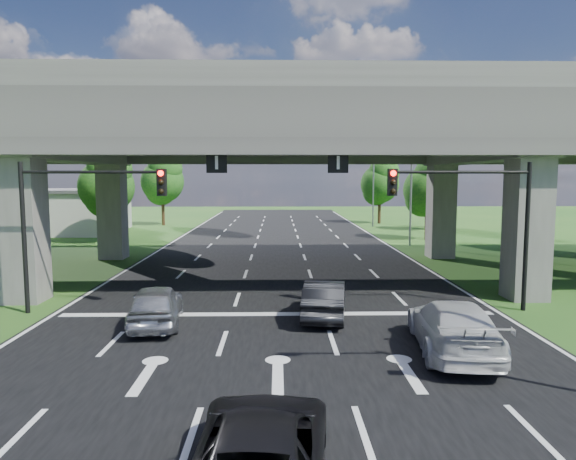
{
  "coord_description": "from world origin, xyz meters",
  "views": [
    {
      "loc": [
        0.01,
        -16.26,
        5.38
      ],
      "look_at": [
        0.49,
        7.77,
        2.93
      ],
      "focal_mm": 32.0,
      "sensor_mm": 36.0,
      "label": 1
    }
  ],
  "objects_px": {
    "streetlight_beyond": "(370,174)",
    "car_trailing": "(261,452)",
    "signal_right": "(474,208)",
    "signal_left": "(78,208)",
    "streetlight_far": "(406,172)",
    "car_silver": "(156,305)",
    "car_dark": "(325,299)",
    "car_white": "(453,326)"
  },
  "relations": [
    {
      "from": "streetlight_beyond",
      "to": "car_trailing",
      "type": "xyz_separation_m",
      "value": [
        -10.39,
        -47.94,
        -5.12
      ]
    },
    {
      "from": "signal_right",
      "to": "signal_left",
      "type": "xyz_separation_m",
      "value": [
        -15.65,
        0.0,
        0.0
      ]
    },
    {
      "from": "streetlight_beyond",
      "to": "signal_right",
      "type": "bearing_deg",
      "value": -93.61
    },
    {
      "from": "streetlight_far",
      "to": "car_silver",
      "type": "relative_size",
      "value": 2.28
    },
    {
      "from": "signal_right",
      "to": "car_dark",
      "type": "distance_m",
      "value": 7.0
    },
    {
      "from": "streetlight_beyond",
      "to": "car_silver",
      "type": "height_order",
      "value": "streetlight_beyond"
    },
    {
      "from": "streetlight_beyond",
      "to": "car_white",
      "type": "bearing_deg",
      "value": -96.54
    },
    {
      "from": "signal_right",
      "to": "car_silver",
      "type": "relative_size",
      "value": 1.37
    },
    {
      "from": "streetlight_far",
      "to": "car_silver",
      "type": "height_order",
      "value": "streetlight_far"
    },
    {
      "from": "car_trailing",
      "to": "car_dark",
      "type": "bearing_deg",
      "value": -97.49
    },
    {
      "from": "signal_left",
      "to": "car_dark",
      "type": "xyz_separation_m",
      "value": [
        9.62,
        -0.94,
        -3.44
      ]
    },
    {
      "from": "signal_left",
      "to": "car_dark",
      "type": "bearing_deg",
      "value": -5.59
    },
    {
      "from": "car_silver",
      "to": "streetlight_beyond",
      "type": "bearing_deg",
      "value": -117.97
    },
    {
      "from": "streetlight_far",
      "to": "car_dark",
      "type": "distance_m",
      "value": 23.15
    },
    {
      "from": "signal_left",
      "to": "car_dark",
      "type": "relative_size",
      "value": 1.38
    },
    {
      "from": "signal_left",
      "to": "streetlight_beyond",
      "type": "bearing_deg",
      "value": 63.57
    },
    {
      "from": "signal_right",
      "to": "car_silver",
      "type": "distance_m",
      "value": 12.85
    },
    {
      "from": "streetlight_beyond",
      "to": "car_trailing",
      "type": "distance_m",
      "value": 49.32
    },
    {
      "from": "signal_right",
      "to": "streetlight_beyond",
      "type": "relative_size",
      "value": 0.6
    },
    {
      "from": "signal_left",
      "to": "car_silver",
      "type": "xyz_separation_m",
      "value": [
        3.41,
        -1.86,
        -3.41
      ]
    },
    {
      "from": "signal_right",
      "to": "car_white",
      "type": "xyz_separation_m",
      "value": [
        -2.42,
        -4.93,
        -3.36
      ]
    },
    {
      "from": "signal_right",
      "to": "car_white",
      "type": "bearing_deg",
      "value": -116.18
    },
    {
      "from": "signal_right",
      "to": "car_dark",
      "type": "xyz_separation_m",
      "value": [
        -6.02,
        -0.94,
        -3.44
      ]
    },
    {
      "from": "streetlight_far",
      "to": "car_trailing",
      "type": "height_order",
      "value": "streetlight_far"
    },
    {
      "from": "signal_left",
      "to": "car_white",
      "type": "xyz_separation_m",
      "value": [
        13.22,
        -4.93,
        -3.36
      ]
    },
    {
      "from": "car_white",
      "to": "car_trailing",
      "type": "bearing_deg",
      "value": 57.59
    },
    {
      "from": "car_silver",
      "to": "car_white",
      "type": "xyz_separation_m",
      "value": [
        9.82,
        -3.07,
        0.05
      ]
    },
    {
      "from": "streetlight_far",
      "to": "signal_right",
      "type": "bearing_deg",
      "value": -96.47
    },
    {
      "from": "car_trailing",
      "to": "car_silver",
      "type": "bearing_deg",
      "value": -64.28
    },
    {
      "from": "streetlight_beyond",
      "to": "car_dark",
      "type": "bearing_deg",
      "value": -102.64
    },
    {
      "from": "car_silver",
      "to": "car_dark",
      "type": "relative_size",
      "value": 1.01
    },
    {
      "from": "signal_left",
      "to": "car_silver",
      "type": "distance_m",
      "value": 5.17
    },
    {
      "from": "streetlight_far",
      "to": "car_dark",
      "type": "height_order",
      "value": "streetlight_far"
    },
    {
      "from": "car_dark",
      "to": "car_white",
      "type": "distance_m",
      "value": 5.37
    },
    {
      "from": "streetlight_far",
      "to": "car_trailing",
      "type": "relative_size",
      "value": 1.99
    },
    {
      "from": "streetlight_far",
      "to": "car_white",
      "type": "height_order",
      "value": "streetlight_far"
    },
    {
      "from": "streetlight_far",
      "to": "car_white",
      "type": "distance_m",
      "value": 25.92
    },
    {
      "from": "car_trailing",
      "to": "streetlight_beyond",
      "type": "bearing_deg",
      "value": -98.91
    },
    {
      "from": "signal_right",
      "to": "signal_left",
      "type": "height_order",
      "value": "same"
    },
    {
      "from": "signal_left",
      "to": "car_silver",
      "type": "relative_size",
      "value": 1.37
    },
    {
      "from": "streetlight_beyond",
      "to": "car_white",
      "type": "relative_size",
      "value": 1.83
    },
    {
      "from": "streetlight_beyond",
      "to": "car_white",
      "type": "height_order",
      "value": "streetlight_beyond"
    }
  ]
}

